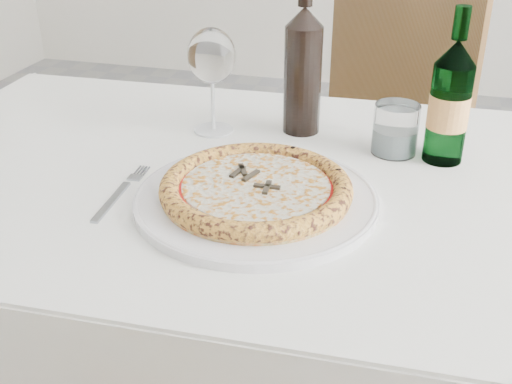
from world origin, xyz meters
TOP-DOWN VIEW (x-y plane):
  - dining_table at (-0.22, 0.21)m, footprint 1.40×0.86m
  - chair_far at (-0.12, 0.99)m, footprint 0.58×0.58m
  - plate at (-0.22, 0.11)m, footprint 0.37×0.37m
  - pizza at (-0.22, 0.11)m, footprint 0.29×0.29m
  - fork at (-0.44, 0.08)m, footprint 0.02×0.18m
  - wine_glass at (-0.38, 0.37)m, footprint 0.09×0.09m
  - tumbler at (-0.04, 0.36)m, footprint 0.08×0.08m
  - beer_bottle at (0.04, 0.35)m, footprint 0.07×0.07m
  - wine_bottle at (-0.22, 0.41)m, footprint 0.07×0.07m

SIDE VIEW (x-z plane):
  - chair_far at x=-0.12m, z-range 0.07..1.00m
  - dining_table at x=-0.22m, z-range 0.28..1.04m
  - fork at x=-0.44m, z-range 0.76..0.76m
  - plate at x=-0.22m, z-range 0.76..0.77m
  - pizza at x=-0.22m, z-range 0.77..0.80m
  - tumbler at x=-0.04m, z-range 0.75..0.84m
  - beer_bottle at x=0.04m, z-range 0.73..0.99m
  - wine_bottle at x=-0.22m, z-range 0.74..1.02m
  - wine_glass at x=-0.38m, z-range 0.80..1.00m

